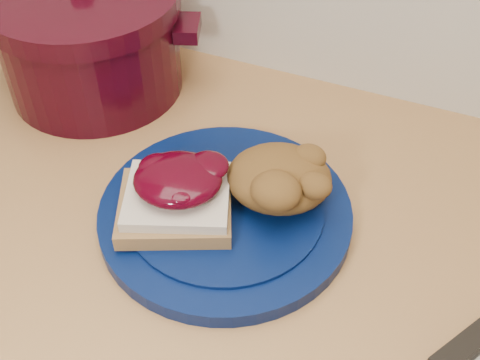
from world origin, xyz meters
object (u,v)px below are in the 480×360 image
at_px(plate, 225,214).
at_px(dutch_oven, 90,40).
at_px(butter_knife, 472,358).
at_px(pepper_grinder, 89,43).

height_order(plate, dutch_oven, dutch_oven).
relative_size(plate, dutch_oven, 0.87).
xyz_separation_m(plate, butter_knife, (0.29, -0.07, -0.01)).
bearing_deg(pepper_grinder, dutch_oven, -40.68).
relative_size(dutch_oven, pepper_grinder, 2.70).
bearing_deg(pepper_grinder, plate, -31.70).
xyz_separation_m(plate, pepper_grinder, (-0.29, 0.18, 0.05)).
distance_m(plate, pepper_grinder, 0.35).
relative_size(plate, pepper_grinder, 2.37).
bearing_deg(butter_knife, dutch_oven, 106.60).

